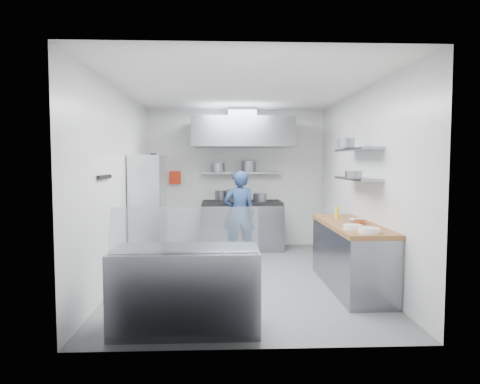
{
  "coord_description": "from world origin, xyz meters",
  "views": [
    {
      "loc": [
        -0.29,
        -6.35,
        1.74
      ],
      "look_at": [
        0.0,
        0.6,
        1.25
      ],
      "focal_mm": 32.0,
      "sensor_mm": 36.0,
      "label": 1
    }
  ],
  "objects_px": {
    "wire_rack": "(148,211)",
    "display_case": "(186,289)",
    "chef": "(239,214)",
    "gas_range": "(242,227)"
  },
  "relations": [
    {
      "from": "wire_rack",
      "to": "gas_range",
      "type": "bearing_deg",
      "value": 37.74
    },
    {
      "from": "gas_range",
      "to": "wire_rack",
      "type": "relative_size",
      "value": 0.86
    },
    {
      "from": "gas_range",
      "to": "chef",
      "type": "xyz_separation_m",
      "value": [
        -0.08,
        -0.68,
        0.34
      ]
    },
    {
      "from": "gas_range",
      "to": "wire_rack",
      "type": "xyz_separation_m",
      "value": [
        -1.63,
        -1.26,
        0.48
      ]
    },
    {
      "from": "gas_range",
      "to": "wire_rack",
      "type": "distance_m",
      "value": 2.12
    },
    {
      "from": "wire_rack",
      "to": "display_case",
      "type": "relative_size",
      "value": 1.23
    },
    {
      "from": "gas_range",
      "to": "display_case",
      "type": "xyz_separation_m",
      "value": [
        -0.77,
        -4.1,
        -0.03
      ]
    },
    {
      "from": "wire_rack",
      "to": "display_case",
      "type": "xyz_separation_m",
      "value": [
        0.86,
        -2.84,
        -0.5
      ]
    },
    {
      "from": "gas_range",
      "to": "chef",
      "type": "bearing_deg",
      "value": -96.39
    },
    {
      "from": "chef",
      "to": "display_case",
      "type": "relative_size",
      "value": 1.06
    }
  ]
}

